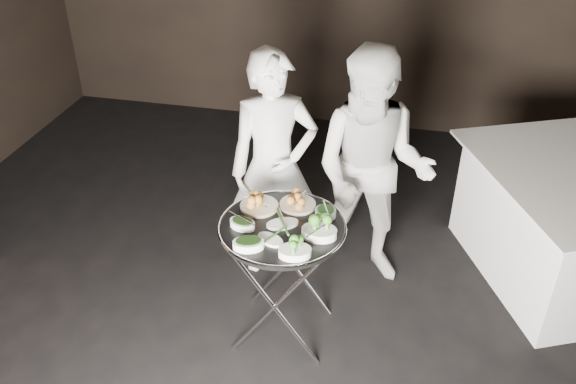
% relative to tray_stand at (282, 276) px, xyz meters
% --- Properties ---
extents(tray_stand, '(0.55, 0.46, 0.80)m').
position_rel_tray_stand_xyz_m(tray_stand, '(0.00, 0.00, 0.00)').
color(tray_stand, silver).
rests_on(tray_stand, floor).
extents(serving_tray, '(0.73, 0.73, 0.04)m').
position_rel_tray_stand_xyz_m(serving_tray, '(0.00, 0.00, 0.36)').
color(serving_tray, black).
rests_on(serving_tray, tray_stand).
extents(potato_plate_a, '(0.22, 0.22, 0.08)m').
position_rel_tray_stand_xyz_m(potato_plate_a, '(-0.17, 0.15, 0.40)').
color(potato_plate_a, beige).
rests_on(potato_plate_a, serving_tray).
extents(potato_plate_b, '(0.22, 0.22, 0.08)m').
position_rel_tray_stand_xyz_m(potato_plate_b, '(0.04, 0.21, 0.40)').
color(potato_plate_b, beige).
rests_on(potato_plate_b, serving_tray).
extents(greens_bowl, '(0.12, 0.12, 0.07)m').
position_rel_tray_stand_xyz_m(greens_bowl, '(0.22, 0.14, 0.40)').
color(greens_bowl, silver).
rests_on(greens_bowl, serving_tray).
extents(asparagus_plate_a, '(0.21, 0.18, 0.04)m').
position_rel_tray_stand_xyz_m(asparagus_plate_a, '(0.00, 0.00, 0.39)').
color(asparagus_plate_a, silver).
rests_on(asparagus_plate_a, serving_tray).
extents(asparagus_plate_b, '(0.19, 0.16, 0.03)m').
position_rel_tray_stand_xyz_m(asparagus_plate_b, '(-0.03, -0.15, 0.38)').
color(asparagus_plate_b, silver).
rests_on(asparagus_plate_b, serving_tray).
extents(spinach_bowl_a, '(0.17, 0.14, 0.06)m').
position_rel_tray_stand_xyz_m(spinach_bowl_a, '(-0.21, -0.06, 0.40)').
color(spinach_bowl_a, silver).
rests_on(spinach_bowl_a, serving_tray).
extents(spinach_bowl_b, '(0.19, 0.16, 0.07)m').
position_rel_tray_stand_xyz_m(spinach_bowl_b, '(-0.13, -0.23, 0.40)').
color(spinach_bowl_b, silver).
rests_on(spinach_bowl_b, serving_tray).
extents(broccoli_bowl_a, '(0.20, 0.15, 0.08)m').
position_rel_tray_stand_xyz_m(broccoli_bowl_a, '(0.22, -0.05, 0.41)').
color(broccoli_bowl_a, silver).
rests_on(broccoli_bowl_a, serving_tray).
extents(broccoli_bowl_b, '(0.20, 0.17, 0.07)m').
position_rel_tray_stand_xyz_m(broccoli_bowl_b, '(0.12, -0.24, 0.40)').
color(broccoli_bowl_b, silver).
rests_on(broccoli_bowl_b, serving_tray).
extents(serving_utensils, '(0.58, 0.45, 0.01)m').
position_rel_tray_stand_xyz_m(serving_utensils, '(0.02, 0.07, 0.42)').
color(serving_utensils, silver).
rests_on(serving_utensils, serving_tray).
extents(waiter_left, '(0.68, 0.58, 1.59)m').
position_rel_tray_stand_xyz_m(waiter_left, '(-0.21, 0.66, 0.34)').
color(waiter_left, silver).
rests_on(waiter_left, floor).
extents(waiter_right, '(0.85, 0.69, 1.65)m').
position_rel_tray_stand_xyz_m(waiter_right, '(0.43, 0.69, 0.37)').
color(waiter_right, silver).
rests_on(waiter_right, floor).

